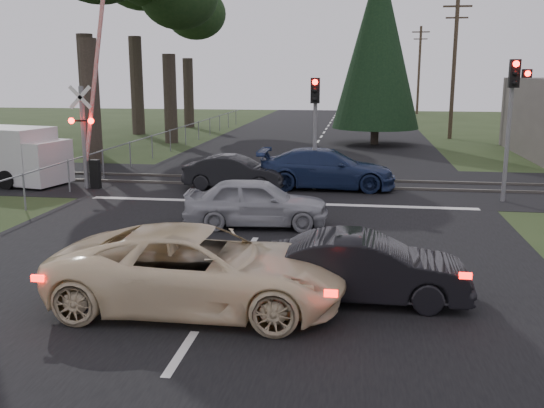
% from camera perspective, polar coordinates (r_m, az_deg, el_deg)
% --- Properties ---
extents(ground, '(120.00, 120.00, 0.00)m').
position_cam_1_polar(ground, '(12.47, -4.55, -7.83)').
color(ground, '#29391A').
rests_on(ground, ground).
extents(road, '(14.00, 100.00, 0.01)m').
position_cam_1_polar(road, '(21.99, 1.22, 1.06)').
color(road, black).
rests_on(road, ground).
extents(rail_corridor, '(120.00, 8.00, 0.01)m').
position_cam_1_polar(rail_corridor, '(23.95, 1.82, 1.98)').
color(rail_corridor, black).
rests_on(rail_corridor, ground).
extents(stop_line, '(13.00, 0.35, 0.00)m').
position_cam_1_polar(stop_line, '(20.24, 0.59, 0.10)').
color(stop_line, silver).
rests_on(stop_line, ground).
extents(rail_near, '(120.00, 0.12, 0.10)m').
position_cam_1_polar(rail_near, '(23.16, 1.59, 1.73)').
color(rail_near, '#59544C').
rests_on(rail_near, ground).
extents(rail_far, '(120.00, 0.12, 0.10)m').
position_cam_1_polar(rail_far, '(24.72, 2.03, 2.40)').
color(rail_far, '#59544C').
rests_on(rail_far, ground).
extents(crossing_signal, '(1.62, 0.38, 6.96)m').
position_cam_1_polar(crossing_signal, '(23.52, -16.81, 6.32)').
color(crossing_signal, slate).
rests_on(crossing_signal, ground).
extents(traffic_signal_right, '(0.68, 0.48, 4.70)m').
position_cam_1_polar(traffic_signal_right, '(21.47, 21.75, 8.83)').
color(traffic_signal_right, slate).
rests_on(traffic_signal_right, ground).
extents(traffic_signal_center, '(0.32, 0.48, 4.10)m').
position_cam_1_polar(traffic_signal_center, '(22.20, 4.07, 8.43)').
color(traffic_signal_center, slate).
rests_on(traffic_signal_center, ground).
extents(utility_pole_mid, '(1.80, 0.26, 9.00)m').
position_cam_1_polar(utility_pole_mid, '(41.82, 16.76, 12.36)').
color(utility_pole_mid, '#4C3D2D').
rests_on(utility_pole_mid, ground).
extents(utility_pole_far, '(1.80, 0.26, 9.00)m').
position_cam_1_polar(utility_pole_far, '(66.67, 13.68, 12.30)').
color(utility_pole_far, '#4C3D2D').
rests_on(utility_pole_far, ground).
extents(euc_tree_e, '(6.00, 6.00, 13.20)m').
position_cam_1_polar(euc_tree_e, '(49.62, -8.11, 18.19)').
color(euc_tree_e, '#473D33').
rests_on(euc_tree_e, ground).
extents(conifer_tree, '(5.20, 5.20, 11.00)m').
position_cam_1_polar(conifer_tree, '(37.46, 9.93, 14.70)').
color(conifer_tree, '#473D33').
rests_on(conifer_tree, ground).
extents(fence_left, '(0.10, 36.00, 1.20)m').
position_cam_1_polar(fence_left, '(35.74, -8.79, 5.24)').
color(fence_left, slate).
rests_on(fence_left, ground).
extents(cream_coupe, '(5.42, 2.55, 1.50)m').
position_cam_1_polar(cream_coupe, '(11.24, -6.88, -6.11)').
color(cream_coupe, beige).
rests_on(cream_coupe, ground).
extents(dark_hatchback, '(3.90, 1.39, 1.28)m').
position_cam_1_polar(dark_hatchback, '(11.68, 8.76, -6.01)').
color(dark_hatchback, black).
rests_on(dark_hatchback, ground).
extents(silver_car, '(4.19, 2.00, 1.38)m').
position_cam_1_polar(silver_car, '(17.12, -1.48, 0.17)').
color(silver_car, '#9FA1A7').
rests_on(silver_car, ground).
extents(blue_sedan, '(5.13, 2.10, 1.49)m').
position_cam_1_polar(blue_sedan, '(22.86, 5.17, 3.32)').
color(blue_sedan, '#19274D').
rests_on(blue_sedan, ground).
extents(dark_car_far, '(3.86, 1.55, 1.25)m').
position_cam_1_polar(dark_car_far, '(22.69, -3.49, 2.97)').
color(dark_car_far, black).
rests_on(dark_car_far, ground).
extents(white_van, '(5.95, 3.14, 2.21)m').
position_cam_1_polar(white_van, '(26.12, -24.25, 4.24)').
color(white_van, silver).
rests_on(white_van, ground).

